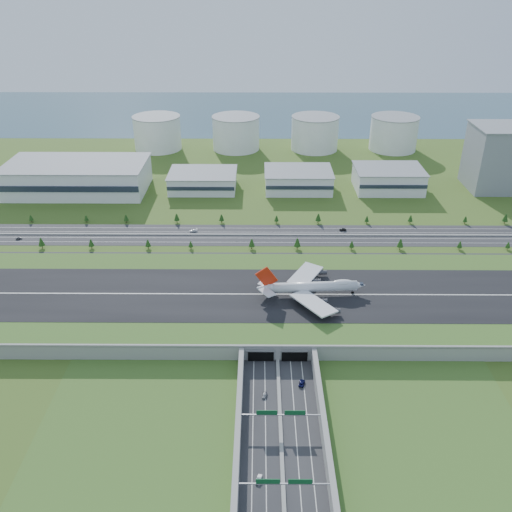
{
  "coord_description": "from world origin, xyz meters",
  "views": [
    {
      "loc": [
        -9.47,
        -266.93,
        176.76
      ],
      "look_at": [
        -11.53,
        35.0,
        14.63
      ],
      "focal_mm": 38.0,
      "sensor_mm": 36.0,
      "label": 1
    }
  ],
  "objects_px": {
    "office_tower": "(497,158)",
    "car_1": "(259,479)",
    "car_4": "(19,238)",
    "car_2": "(302,383)",
    "car_0": "(265,395)",
    "car_5": "(343,230)",
    "boeing_747": "(312,287)",
    "car_7": "(194,230)",
    "fuel_tank_a": "(157,133)"
  },
  "relations": [
    {
      "from": "car_5",
      "to": "car_2",
      "type": "bearing_deg",
      "value": -9.18
    },
    {
      "from": "fuel_tank_a",
      "to": "car_1",
      "type": "height_order",
      "value": "fuel_tank_a"
    },
    {
      "from": "fuel_tank_a",
      "to": "car_7",
      "type": "xyz_separation_m",
      "value": [
        60.9,
        -209.17,
        -16.53
      ]
    },
    {
      "from": "car_4",
      "to": "car_5",
      "type": "distance_m",
      "value": 239.76
    },
    {
      "from": "boeing_747",
      "to": "car_4",
      "type": "bearing_deg",
      "value": 153.25
    },
    {
      "from": "car_4",
      "to": "car_7",
      "type": "distance_m",
      "value": 127.22
    },
    {
      "from": "car_1",
      "to": "car_4",
      "type": "relative_size",
      "value": 1.02
    },
    {
      "from": "car_0",
      "to": "car_2",
      "type": "distance_m",
      "value": 19.75
    },
    {
      "from": "fuel_tank_a",
      "to": "car_1",
      "type": "relative_size",
      "value": 10.92
    },
    {
      "from": "office_tower",
      "to": "car_1",
      "type": "bearing_deg",
      "value": -123.37
    },
    {
      "from": "car_1",
      "to": "car_4",
      "type": "xyz_separation_m",
      "value": [
        -176.21,
        209.73,
        0.01
      ]
    },
    {
      "from": "car_1",
      "to": "car_5",
      "type": "bearing_deg",
      "value": 89.6
    },
    {
      "from": "boeing_747",
      "to": "car_7",
      "type": "xyz_separation_m",
      "value": [
        -79.88,
        101.31,
        -12.7
      ]
    },
    {
      "from": "office_tower",
      "to": "car_0",
      "type": "relative_size",
      "value": 12.77
    },
    {
      "from": "car_0",
      "to": "car_5",
      "type": "xyz_separation_m",
      "value": [
        60.44,
        179.18,
        0.12
      ]
    },
    {
      "from": "car_4",
      "to": "car_5",
      "type": "height_order",
      "value": "car_5"
    },
    {
      "from": "boeing_747",
      "to": "car_4",
      "type": "distance_m",
      "value": 224.42
    },
    {
      "from": "boeing_747",
      "to": "car_0",
      "type": "relative_size",
      "value": 14.99
    },
    {
      "from": "fuel_tank_a",
      "to": "boeing_747",
      "type": "bearing_deg",
      "value": -65.61
    },
    {
      "from": "car_4",
      "to": "car_2",
      "type": "bearing_deg",
      "value": -146.59
    },
    {
      "from": "car_7",
      "to": "fuel_tank_a",
      "type": "bearing_deg",
      "value": -178.59
    },
    {
      "from": "fuel_tank_a",
      "to": "car_2",
      "type": "height_order",
      "value": "fuel_tank_a"
    },
    {
      "from": "car_0",
      "to": "boeing_747",
      "type": "bearing_deg",
      "value": 85.06
    },
    {
      "from": "car_2",
      "to": "car_7",
      "type": "height_order",
      "value": "car_7"
    },
    {
      "from": "car_2",
      "to": "boeing_747",
      "type": "bearing_deg",
      "value": -85.42
    },
    {
      "from": "car_0",
      "to": "car_4",
      "type": "bearing_deg",
      "value": 152.73
    },
    {
      "from": "car_1",
      "to": "car_7",
      "type": "height_order",
      "value": "car_7"
    },
    {
      "from": "office_tower",
      "to": "car_1",
      "type": "distance_m",
      "value": 381.54
    },
    {
      "from": "boeing_747",
      "to": "car_7",
      "type": "distance_m",
      "value": 129.64
    },
    {
      "from": "office_tower",
      "to": "car_4",
      "type": "height_order",
      "value": "office_tower"
    },
    {
      "from": "car_5",
      "to": "car_1",
      "type": "bearing_deg",
      "value": -10.76
    },
    {
      "from": "car_7",
      "to": "car_5",
      "type": "bearing_deg",
      "value": 76.31
    },
    {
      "from": "car_4",
      "to": "car_5",
      "type": "relative_size",
      "value": 0.86
    },
    {
      "from": "office_tower",
      "to": "car_4",
      "type": "distance_m",
      "value": 401.31
    },
    {
      "from": "office_tower",
      "to": "car_2",
      "type": "xyz_separation_m",
      "value": [
        -188.9,
        -262.7,
        -26.6
      ]
    },
    {
      "from": "boeing_747",
      "to": "car_0",
      "type": "xyz_separation_m",
      "value": [
        -27.56,
        -75.64,
        -12.82
      ]
    },
    {
      "from": "car_0",
      "to": "car_5",
      "type": "height_order",
      "value": "car_5"
    },
    {
      "from": "car_1",
      "to": "car_2",
      "type": "xyz_separation_m",
      "value": [
        20.43,
        55.18,
        0.02
      ]
    },
    {
      "from": "office_tower",
      "to": "boeing_747",
      "type": "xyz_separation_m",
      "value": [
        -179.21,
        -195.48,
        -13.83
      ]
    },
    {
      "from": "fuel_tank_a",
      "to": "car_5",
      "type": "distance_m",
      "value": 270.66
    },
    {
      "from": "fuel_tank_a",
      "to": "office_tower",
      "type": "bearing_deg",
      "value": -19.77
    },
    {
      "from": "car_1",
      "to": "car_5",
      "type": "height_order",
      "value": "car_5"
    },
    {
      "from": "fuel_tank_a",
      "to": "car_7",
      "type": "bearing_deg",
      "value": -73.77
    },
    {
      "from": "office_tower",
      "to": "car_4",
      "type": "xyz_separation_m",
      "value": [
        -385.55,
        -108.15,
        -26.62
      ]
    },
    {
      "from": "boeing_747",
      "to": "car_5",
      "type": "relative_size",
      "value": 12.45
    },
    {
      "from": "boeing_747",
      "to": "car_5",
      "type": "xyz_separation_m",
      "value": [
        32.88,
        103.54,
        -12.7
      ]
    },
    {
      "from": "car_4",
      "to": "car_7",
      "type": "relative_size",
      "value": 0.76
    },
    {
      "from": "office_tower",
      "to": "car_0",
      "type": "distance_m",
      "value": 342.01
    },
    {
      "from": "car_1",
      "to": "car_7",
      "type": "bearing_deg",
      "value": 117.72
    },
    {
      "from": "office_tower",
      "to": "car_7",
      "type": "bearing_deg",
      "value": -160.03
    }
  ]
}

